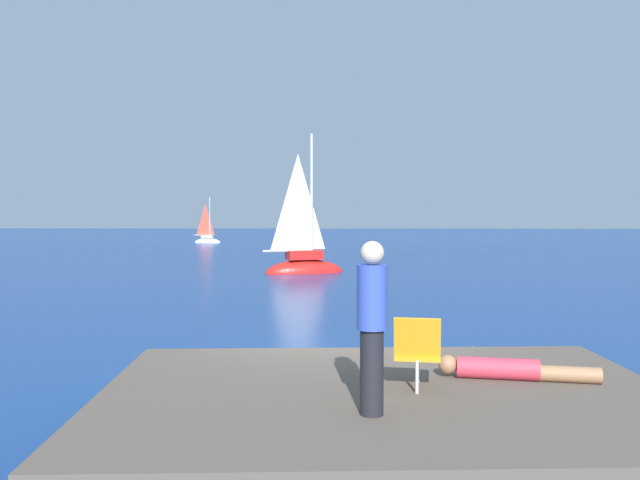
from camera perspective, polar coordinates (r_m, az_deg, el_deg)
ground_plane at (r=10.37m, az=1.01°, el=-11.86°), size 160.00×160.00×0.00m
shore_ledge at (r=7.32m, az=5.68°, el=-15.30°), size 6.25×4.64×0.69m
boulder_seaward at (r=9.59m, az=14.66°, el=-13.16°), size 1.89×1.97×1.13m
boulder_inland at (r=9.64m, az=1.13°, el=-12.97°), size 1.07×0.87×0.80m
sailboat_near at (r=27.04m, az=-1.39°, el=-2.15°), size 3.46×2.12×6.23m
sailboat_far at (r=52.42m, az=-9.66°, el=0.00°), size 2.15×0.92×3.93m
person_sunbather at (r=7.86m, az=16.00°, el=-10.66°), size 1.75×0.48×0.25m
person_standing at (r=6.19m, az=4.49°, el=-7.08°), size 0.28×0.28×1.62m
beach_chair at (r=7.16m, az=8.39°, el=-9.22°), size 0.56×0.66×0.80m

